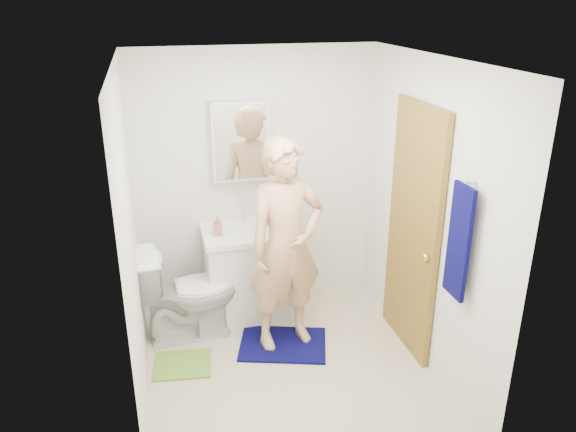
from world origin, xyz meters
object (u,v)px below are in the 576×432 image
object	(u,v)px
towel	(459,242)
toothbrush_cup	(272,218)
vanity_cabinet	(248,275)
soap_dispenser	(217,225)
medicine_cabinet	(240,141)
toilet	(188,292)
man	(286,246)

from	to	relation	value
towel	toothbrush_cup	world-z (taller)	towel
vanity_cabinet	soap_dispenser	size ratio (longest dim) A/B	4.56
soap_dispenser	medicine_cabinet	bearing A→B (deg)	46.24
vanity_cabinet	medicine_cabinet	size ratio (longest dim) A/B	1.14
vanity_cabinet	toilet	world-z (taller)	toilet
toothbrush_cup	man	size ratio (longest dim) A/B	0.08
toilet	toothbrush_cup	distance (m)	0.99
medicine_cabinet	man	bearing A→B (deg)	-73.84
vanity_cabinet	towel	size ratio (longest dim) A/B	1.00
toilet	soap_dispenser	distance (m)	0.62
toilet	toothbrush_cup	size ratio (longest dim) A/B	6.17
toilet	vanity_cabinet	bearing A→B (deg)	-72.33
toilet	man	xyz separation A→B (m)	(0.78, -0.32, 0.49)
toilet	toothbrush_cup	xyz separation A→B (m)	(0.81, 0.30, 0.48)
towel	toothbrush_cup	distance (m)	1.85
man	towel	bearing A→B (deg)	-56.23
vanity_cabinet	toothbrush_cup	bearing A→B (deg)	16.33
man	toilet	bearing A→B (deg)	146.10
medicine_cabinet	man	size ratio (longest dim) A/B	0.40
soap_dispenser	toothbrush_cup	xyz separation A→B (m)	(0.51, 0.12, -0.03)
towel	toilet	xyz separation A→B (m)	(-1.74, 1.26, -0.83)
towel	man	xyz separation A→B (m)	(-0.96, 0.94, -0.34)
soap_dispenser	toothbrush_cup	world-z (taller)	soap_dispenser
soap_dispenser	man	world-z (taller)	man
medicine_cabinet	man	xyz separation A→B (m)	(0.22, -0.77, -0.69)
vanity_cabinet	towel	distance (m)	2.08
toothbrush_cup	man	xyz separation A→B (m)	(-0.03, -0.62, 0.00)
medicine_cabinet	soap_dispenser	distance (m)	0.76
vanity_cabinet	man	distance (m)	0.78
toilet	soap_dispenser	world-z (taller)	soap_dispenser
medicine_cabinet	towel	world-z (taller)	medicine_cabinet
medicine_cabinet	towel	bearing A→B (deg)	-55.39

